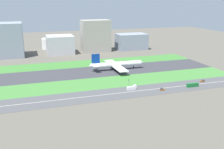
{
  "coord_description": "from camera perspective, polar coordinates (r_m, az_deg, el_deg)",
  "views": [
    {
      "loc": [
        -63.01,
        -267.79,
        75.65
      ],
      "look_at": [
        12.12,
        -36.5,
        6.0
      ],
      "focal_mm": 41.72,
      "sensor_mm": 36.0,
      "label": 1
    }
  ],
  "objects": [
    {
      "name": "ground_plane",
      "position": [
        285.31,
        -4.58,
        0.55
      ],
      "size": [
        800.0,
        800.0,
        0.0
      ],
      "primitive_type": "plane",
      "color": "#5B564C"
    },
    {
      "name": "fuel_tank_west",
      "position": [
        433.34,
        -13.45,
        6.63
      ],
      "size": [
        25.5,
        25.5,
        16.91
      ],
      "primitive_type": "cylinder",
      "color": "silver",
      "rests_on": "ground_plane"
    },
    {
      "name": "truck_0",
      "position": [
        228.71,
        4.37,
        -2.94
      ],
      "size": [
        8.4,
        2.5,
        4.0
      ],
      "color": "silver",
      "rests_on": "highway"
    },
    {
      "name": "grass_median_south",
      "position": [
        247.22,
        -2.35,
        -1.84
      ],
      "size": [
        280.0,
        36.0,
        0.1
      ],
      "primitive_type": "cube",
      "color": "#427F38",
      "rests_on": "ground_plane"
    },
    {
      "name": "highway_centerline",
      "position": [
        218.22,
        -0.07,
        -4.27
      ],
      "size": [
        266.0,
        0.5,
        0.01
      ],
      "primitive_type": "cube",
      "color": "silver",
      "rests_on": "highway"
    },
    {
      "name": "car_2",
      "position": [
        264.53,
        19.22,
        -1.35
      ],
      "size": [
        4.4,
        1.8,
        2.0
      ],
      "color": "brown",
      "rests_on": "highway"
    },
    {
      "name": "highway",
      "position": [
        218.24,
        -0.07,
        -4.29
      ],
      "size": [
        280.0,
        28.0,
        0.1
      ],
      "primitive_type": "cube",
      "color": "#4C4C4F",
      "rests_on": "ground_plane"
    },
    {
      "name": "office_tower",
      "position": [
        397.55,
        -3.62,
        8.44
      ],
      "size": [
        42.63,
        24.45,
        47.32
      ],
      "primitive_type": "cube",
      "color": "#9E998E",
      "rests_on": "ground_plane"
    },
    {
      "name": "bus_0",
      "position": [
        246.19,
        17.25,
        -2.21
      ],
      "size": [
        11.6,
        2.5,
        3.5
      ],
      "rotation": [
        0.0,
        0.0,
        3.14
      ],
      "color": "#19662D",
      "rests_on": "highway"
    },
    {
      "name": "cargo_warehouse",
      "position": [
        417.43,
        4.27,
        7.21
      ],
      "size": [
        46.53,
        29.28,
        24.63
      ],
      "primitive_type": "cube",
      "color": "gray",
      "rests_on": "ground_plane"
    },
    {
      "name": "terminal_building",
      "position": [
        386.32,
        -22.0,
        7.03
      ],
      "size": [
        41.79,
        39.21,
        46.42
      ],
      "primitive_type": "cube",
      "color": "gray",
      "rests_on": "ground_plane"
    },
    {
      "name": "runway",
      "position": [
        285.3,
        -4.58,
        0.56
      ],
      "size": [
        280.0,
        46.0,
        0.1
      ],
      "primitive_type": "cube",
      "color": "#38383D",
      "rests_on": "ground_plane"
    },
    {
      "name": "grass_median_north",
      "position": [
        324.09,
        -6.29,
        2.39
      ],
      "size": [
        280.0,
        36.0,
        0.1
      ],
      "primitive_type": "cube",
      "color": "#3D7A33",
      "rests_on": "ground_plane"
    },
    {
      "name": "airliner",
      "position": [
        291.42,
        0.87,
        2.2
      ],
      "size": [
        65.0,
        56.0,
        19.7
      ],
      "color": "white",
      "rests_on": "runway"
    },
    {
      "name": "hangar_building",
      "position": [
        389.37,
        -11.33,
        6.44
      ],
      "size": [
        37.77,
        34.98,
        26.39
      ],
      "primitive_type": "cube",
      "color": "#B2B2B7",
      "rests_on": "ground_plane"
    },
    {
      "name": "traffic_light",
      "position": [
        235.03,
        3.72,
        -1.73
      ],
      "size": [
        0.36,
        0.5,
        7.2
      ],
      "color": "#4C4C51",
      "rests_on": "highway"
    },
    {
      "name": "car_1",
      "position": [
        230.6,
        10.94,
        -3.23
      ],
      "size": [
        4.4,
        1.8,
        2.0
      ],
      "rotation": [
        0.0,
        0.0,
        3.14
      ],
      "color": "brown",
      "rests_on": "highway"
    }
  ]
}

